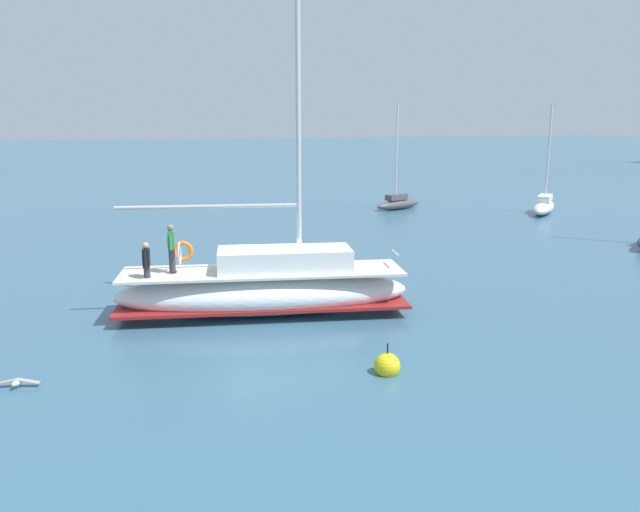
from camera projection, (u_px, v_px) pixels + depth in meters
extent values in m
plane|color=#38607A|center=(258.00, 308.00, 21.49)|extent=(400.00, 400.00, 0.00)
ellipsoid|color=white|center=(263.00, 293.00, 20.75)|extent=(4.59, 9.90, 1.40)
cube|color=maroon|center=(263.00, 302.00, 20.82)|extent=(4.57, 9.71, 0.10)
cube|color=beige|center=(263.00, 271.00, 20.60)|extent=(4.29, 9.38, 0.08)
cube|color=white|center=(285.00, 259.00, 20.60)|extent=(2.65, 4.59, 0.70)
cylinder|color=silver|center=(298.00, 80.00, 19.47)|extent=(0.16, 0.16, 12.02)
cylinder|color=#B7B7BC|center=(208.00, 207.00, 19.93)|extent=(1.47, 5.63, 0.12)
cylinder|color=silver|center=(395.00, 253.00, 21.04)|extent=(0.89, 0.27, 0.06)
torus|color=orange|center=(183.00, 251.00, 21.30)|extent=(0.30, 0.71, 0.70)
cylinder|color=#33333D|center=(172.00, 261.00, 20.15)|extent=(0.20, 0.20, 0.80)
cube|color=#338C4C|center=(171.00, 240.00, 20.00)|extent=(0.36, 0.27, 0.56)
sphere|color=#9E7051|center=(170.00, 228.00, 19.92)|extent=(0.20, 0.20, 0.20)
cylinder|color=#338C4C|center=(172.00, 240.00, 20.23)|extent=(0.09, 0.09, 0.50)
cylinder|color=#338C4C|center=(170.00, 243.00, 19.80)|extent=(0.09, 0.09, 0.50)
cylinder|color=#33333D|center=(147.00, 272.00, 19.57)|extent=(0.20, 0.20, 0.35)
cube|color=black|center=(146.00, 258.00, 19.47)|extent=(0.36, 0.27, 0.56)
sphere|color=tan|center=(145.00, 246.00, 19.39)|extent=(0.20, 0.20, 0.20)
cylinder|color=black|center=(147.00, 258.00, 19.70)|extent=(0.09, 0.09, 0.50)
cylinder|color=black|center=(145.00, 261.00, 19.27)|extent=(0.09, 0.09, 0.50)
torus|color=silver|center=(179.00, 254.00, 20.13)|extent=(0.75, 0.24, 0.76)
ellipsoid|color=#4C4C51|center=(398.00, 204.00, 45.34)|extent=(2.38, 4.36, 0.69)
cube|color=#4C4C51|center=(397.00, 197.00, 45.09)|extent=(1.19, 1.83, 0.40)
cylinder|color=silver|center=(397.00, 152.00, 44.35)|extent=(0.12, 0.12, 6.80)
ellipsoid|color=white|center=(544.00, 207.00, 43.23)|extent=(4.42, 4.64, 0.84)
cube|color=white|center=(545.00, 198.00, 43.32)|extent=(1.99, 2.06, 0.40)
cylinder|color=silver|center=(549.00, 153.00, 42.80)|extent=(0.13, 0.13, 6.43)
ellipsoid|color=silver|center=(17.00, 382.00, 15.13)|extent=(0.40, 0.27, 0.16)
sphere|color=silver|center=(14.00, 384.00, 14.94)|extent=(0.11, 0.11, 0.11)
cone|color=gold|center=(13.00, 386.00, 14.88)|extent=(0.08, 0.06, 0.04)
cube|color=#9E9993|center=(28.00, 381.00, 15.15)|extent=(0.28, 0.54, 0.13)
cube|color=#9E9993|center=(6.00, 382.00, 15.11)|extent=(0.28, 0.54, 0.13)
sphere|color=yellow|center=(387.00, 366.00, 15.94)|extent=(0.66, 0.66, 0.66)
cylinder|color=black|center=(387.00, 355.00, 15.87)|extent=(0.04, 0.04, 0.60)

